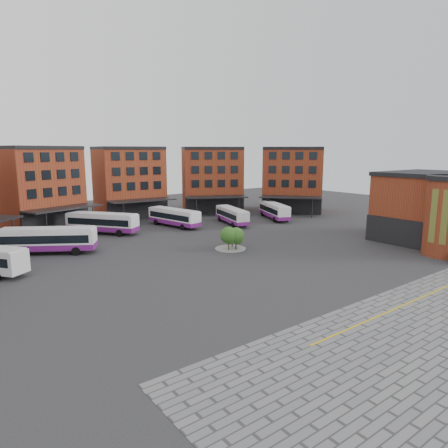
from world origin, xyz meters
TOP-DOWN VIEW (x-y plane):
  - ground at (0.00, 0.00)m, footprint 160.00×160.00m
  - yellow_line at (2.00, -14.00)m, footprint 26.00×0.15m
  - main_building at (-4.77, 38.25)m, footprint 94.14×42.48m
  - east_building at (28.70, -3.06)m, footprint 17.40×15.40m
  - tree_island at (2.00, 11.53)m, footprint 4.40×4.40m
  - bus_b at (-19.32, 24.94)m, footprint 12.23×9.08m
  - bus_c at (-8.60, 33.47)m, footprint 9.75×11.57m
  - bus_d at (4.23, 31.74)m, footprint 4.89×11.86m
  - bus_e at (14.31, 27.36)m, footprint 5.25×11.07m
  - bus_f at (24.66, 26.59)m, footprint 6.93×11.52m

SIDE VIEW (x-z plane):
  - ground at x=0.00m, z-range 0.00..0.00m
  - yellow_line at x=2.00m, z-range 0.02..0.04m
  - bus_e at x=14.31m, z-range 0.13..3.17m
  - bus_f at x=24.66m, z-range 0.13..3.35m
  - bus_d at x=4.23m, z-range 0.14..3.39m
  - bus_c at x=-8.60m, z-range 0.15..3.63m
  - tree_island at x=2.00m, z-range 0.19..3.59m
  - bus_b at x=-19.32m, z-range 0.15..3.70m
  - east_building at x=28.70m, z-range -0.01..10.59m
  - main_building at x=-4.77m, z-range -0.07..14.53m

